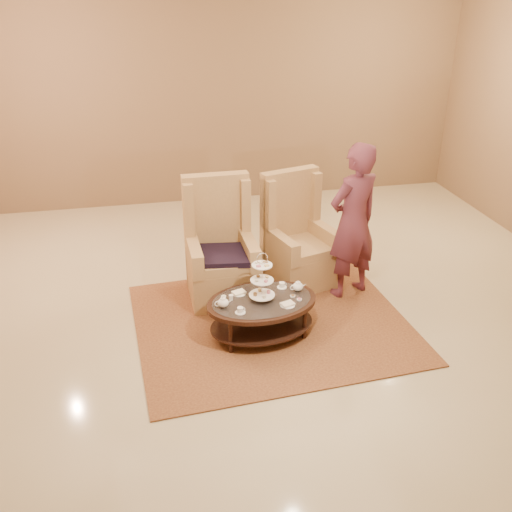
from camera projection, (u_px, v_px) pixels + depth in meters
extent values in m
plane|color=beige|center=(273.00, 327.00, 6.14)|extent=(8.00, 8.00, 0.00)
cube|color=white|center=(273.00, 327.00, 6.14)|extent=(8.00, 8.00, 0.02)
cube|color=#8A6A4B|center=(215.00, 92.00, 8.86)|extent=(8.00, 0.04, 3.50)
cube|color=#956134|center=(271.00, 323.00, 6.19)|extent=(3.02, 2.57, 0.02)
cylinder|color=black|center=(231.00, 337.00, 5.63)|extent=(0.05, 0.05, 0.38)
cylinder|color=black|center=(305.00, 323.00, 5.85)|extent=(0.05, 0.05, 0.38)
cylinder|color=black|center=(220.00, 316.00, 5.98)|extent=(0.05, 0.05, 0.38)
cylinder|color=black|center=(290.00, 303.00, 6.20)|extent=(0.05, 0.05, 0.38)
cylinder|color=silver|center=(262.00, 279.00, 5.70)|extent=(0.01, 0.01, 0.47)
torus|color=silver|center=(262.00, 258.00, 5.60)|extent=(0.12, 0.02, 0.12)
cylinder|color=white|center=(262.00, 295.00, 5.78)|extent=(0.29, 0.29, 0.01)
cylinder|color=white|center=(262.00, 280.00, 5.71)|extent=(0.26, 0.26, 0.01)
cylinder|color=white|center=(262.00, 265.00, 5.63)|extent=(0.23, 0.23, 0.01)
cylinder|color=#B85E6D|center=(269.00, 292.00, 5.80)|extent=(0.04, 0.04, 0.03)
cylinder|color=tan|center=(260.00, 290.00, 5.84)|extent=(0.04, 0.04, 0.03)
cylinder|color=brown|center=(255.00, 294.00, 5.75)|extent=(0.04, 0.04, 0.03)
cylinder|color=beige|center=(264.00, 297.00, 5.71)|extent=(0.04, 0.04, 0.03)
ellipsoid|color=tan|center=(267.00, 277.00, 5.73)|extent=(0.05, 0.05, 0.03)
ellipsoid|color=brown|center=(258.00, 276.00, 5.75)|extent=(0.05, 0.05, 0.03)
ellipsoid|color=beige|center=(257.00, 280.00, 5.67)|extent=(0.05, 0.05, 0.03)
ellipsoid|color=#B85E6D|center=(266.00, 281.00, 5.65)|extent=(0.05, 0.05, 0.03)
cube|color=brown|center=(265.00, 262.00, 5.67)|extent=(0.05, 0.03, 0.02)
cube|color=beige|center=(257.00, 262.00, 5.66)|extent=(0.05, 0.03, 0.02)
cube|color=#B85E6D|center=(259.00, 266.00, 5.59)|extent=(0.05, 0.03, 0.02)
cube|color=tan|center=(267.00, 266.00, 5.60)|extent=(0.05, 0.03, 0.02)
ellipsoid|color=white|center=(223.00, 303.00, 5.65)|extent=(0.13, 0.13, 0.09)
cylinder|color=white|center=(223.00, 299.00, 5.63)|extent=(0.06, 0.06, 0.01)
sphere|color=white|center=(223.00, 298.00, 5.63)|extent=(0.02, 0.02, 0.02)
cone|color=white|center=(230.00, 301.00, 5.67)|extent=(0.07, 0.03, 0.05)
torus|color=white|center=(218.00, 304.00, 5.64)|extent=(0.06, 0.02, 0.06)
ellipsoid|color=white|center=(298.00, 287.00, 5.94)|extent=(0.13, 0.13, 0.09)
cylinder|color=white|center=(298.00, 283.00, 5.92)|extent=(0.06, 0.06, 0.01)
sphere|color=white|center=(298.00, 282.00, 5.92)|extent=(0.02, 0.02, 0.02)
cone|color=white|center=(304.00, 285.00, 5.96)|extent=(0.07, 0.03, 0.05)
torus|color=white|center=(293.00, 287.00, 5.93)|extent=(0.06, 0.02, 0.06)
cylinder|color=white|center=(240.00, 312.00, 5.58)|extent=(0.11, 0.11, 0.01)
cylinder|color=white|center=(240.00, 310.00, 5.57)|extent=(0.07, 0.07, 0.05)
torus|color=white|center=(244.00, 309.00, 5.58)|extent=(0.03, 0.01, 0.03)
cylinder|color=white|center=(282.00, 287.00, 6.03)|extent=(0.11, 0.11, 0.01)
cylinder|color=white|center=(282.00, 285.00, 6.02)|extent=(0.07, 0.07, 0.05)
torus|color=white|center=(285.00, 284.00, 6.03)|extent=(0.03, 0.01, 0.03)
cylinder|color=white|center=(239.00, 293.00, 5.91)|extent=(0.17, 0.17, 0.01)
cube|color=white|center=(239.00, 292.00, 5.91)|extent=(0.16, 0.13, 0.02)
cylinder|color=white|center=(288.00, 305.00, 5.71)|extent=(0.17, 0.17, 0.01)
cube|color=white|center=(288.00, 304.00, 5.70)|extent=(0.16, 0.13, 0.02)
cylinder|color=white|center=(231.00, 297.00, 5.79)|extent=(0.05, 0.05, 0.06)
cylinder|color=white|center=(299.00, 299.00, 5.80)|extent=(0.06, 0.06, 0.01)
cylinder|color=#B85E6D|center=(299.00, 299.00, 5.79)|extent=(0.04, 0.04, 0.01)
cylinder|color=white|center=(293.00, 296.00, 5.86)|extent=(0.06, 0.06, 0.01)
cylinder|color=brown|center=(293.00, 295.00, 5.85)|extent=(0.04, 0.04, 0.01)
cylinder|color=white|center=(224.00, 297.00, 5.85)|extent=(0.06, 0.06, 0.01)
cylinder|color=beige|center=(224.00, 296.00, 5.84)|extent=(0.04, 0.04, 0.01)
cube|color=tan|center=(222.00, 280.00, 6.61)|extent=(0.77, 0.77, 0.45)
cube|color=tan|center=(223.00, 260.00, 6.43)|extent=(0.65, 0.65, 0.11)
cube|color=tan|center=(217.00, 232.00, 6.67)|extent=(0.76, 0.16, 1.40)
cube|color=tan|center=(188.00, 209.00, 6.42)|extent=(0.11, 0.24, 0.65)
cube|color=tan|center=(244.00, 205.00, 6.55)|extent=(0.11, 0.24, 0.65)
cube|color=tan|center=(195.00, 256.00, 6.33)|extent=(0.14, 0.68, 0.28)
cube|color=tan|center=(250.00, 251.00, 6.46)|extent=(0.14, 0.68, 0.28)
cube|color=black|center=(223.00, 255.00, 6.37)|extent=(0.66, 0.61, 0.06)
cube|color=tan|center=(300.00, 266.00, 6.93)|extent=(0.90, 0.90, 0.44)
cube|color=tan|center=(303.00, 248.00, 6.77)|extent=(0.76, 0.76, 0.10)
cube|color=tan|center=(288.00, 223.00, 6.97)|extent=(0.74, 0.34, 1.35)
cube|color=tan|center=(268.00, 205.00, 6.67)|extent=(0.16, 0.25, 0.62)
cube|color=tan|center=(313.00, 196.00, 6.93)|extent=(0.16, 0.25, 0.62)
cube|color=tan|center=(281.00, 246.00, 6.61)|extent=(0.30, 0.66, 0.27)
cube|color=tan|center=(325.00, 236.00, 6.86)|extent=(0.30, 0.66, 0.27)
imported|color=#5F2936|center=(353.00, 222.00, 6.39)|extent=(0.78, 0.65, 1.82)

